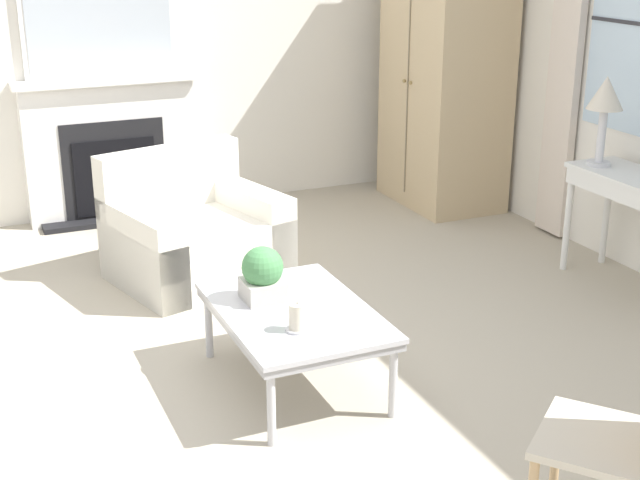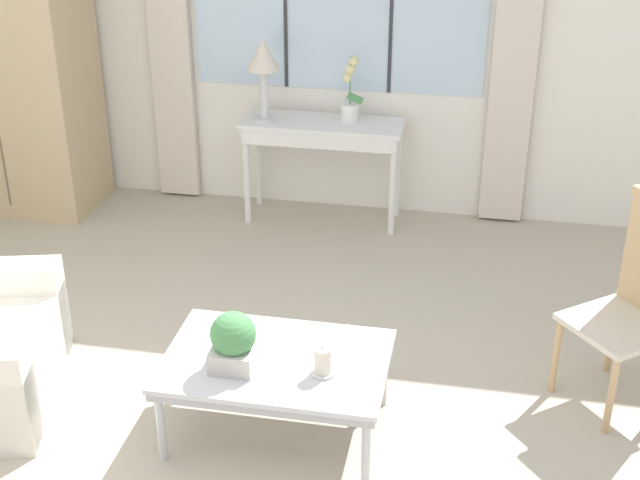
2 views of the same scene
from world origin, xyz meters
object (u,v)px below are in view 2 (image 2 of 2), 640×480
Objects in this scene: potted_plant_small at (233,341)px; potted_orchid at (350,98)px; console_table at (323,134)px; coffee_table at (276,366)px; side_chair_wooden at (639,295)px; pillar_candle at (323,362)px; armoire at (14,64)px; table_lamp at (263,61)px.

potted_orchid is at bearing 87.54° from potted_plant_small.
console_table reaches higher than coffee_table.
side_chair_wooden is at bearing -47.06° from potted_orchid.
coffee_table is 0.26m from potted_plant_small.
pillar_candle is at bearing 2.63° from potted_plant_small.
armoire reaches higher than table_lamp.
table_lamp reaches higher than potted_orchid.
armoire is 2.22m from console_table.
armoire is at bearing 138.34° from pillar_candle.
potted_orchid is 2.53m from side_chair_wooden.
potted_orchid is (0.57, 0.11, -0.26)m from table_lamp.
table_lamp is 0.55× the size of coffee_table.
table_lamp is 0.53× the size of side_chair_wooden.
side_chair_wooden reaches higher than potted_plant_small.
potted_plant_small is (-0.17, -0.10, 0.18)m from coffee_table.
potted_orchid reaches higher than console_table.
table_lamp is at bearing 100.75° from potted_plant_small.
side_chair_wooden is 7.27× the size of pillar_candle.
potted_plant_small is at bearing -158.62° from side_chair_wooden.
potted_plant_small is at bearing -46.60° from armoire.
side_chair_wooden is at bearing 20.39° from coffee_table.
table_lamp reaches higher than potted_plant_small.
pillar_candle is (0.29, -2.53, -0.42)m from potted_orchid.
coffee_table is 7.11× the size of pillar_candle.
side_chair_wooden is (4.07, -1.67, -0.47)m from armoire.
console_table is 2.60m from side_chair_wooden.
potted_plant_small is (-1.82, -0.71, -0.03)m from side_chair_wooden.
table_lamp is 1.26× the size of potted_orchid.
table_lamp is at bearing 2.01° from armoire.
armoire reaches higher than pillar_candle.
console_table is 0.65m from table_lamp.
table_lamp is (1.79, 0.06, 0.10)m from armoire.
table_lamp is at bearing -169.06° from potted_orchid.
coffee_table is 3.74× the size of potted_plant_small.
table_lamp is 2.56m from potted_plant_small.
potted_orchid is 0.43× the size of side_chair_wooden.
potted_orchid is at bearing 96.62° from pillar_candle.
potted_orchid is at bearing 132.94° from side_chair_wooden.
console_table is at bearing 3.21° from armoire.
potted_plant_small is at bearing -79.25° from table_lamp.
potted_orchid reaches higher than side_chair_wooden.
armoire is 2.02× the size of coffee_table.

